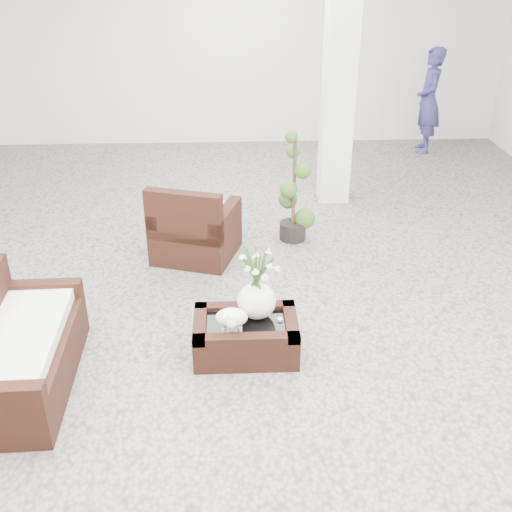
{
  "coord_description": "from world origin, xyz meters",
  "views": [
    {
      "loc": [
        -0.22,
        -5.13,
        3.27
      ],
      "look_at": [
        0.0,
        -0.1,
        0.62
      ],
      "focal_mm": 42.61,
      "sensor_mm": 36.0,
      "label": 1
    }
  ],
  "objects_px": {
    "armchair": "(195,219)",
    "loveseat": "(20,343)",
    "coffee_table": "(246,338)",
    "topiary": "(294,187)"
  },
  "relations": [
    {
      "from": "armchair",
      "to": "loveseat",
      "type": "xyz_separation_m",
      "value": [
        -1.3,
        -2.24,
        -0.04
      ]
    },
    {
      "from": "armchair",
      "to": "loveseat",
      "type": "relative_size",
      "value": 0.59
    },
    {
      "from": "coffee_table",
      "to": "topiary",
      "type": "height_order",
      "value": "topiary"
    },
    {
      "from": "loveseat",
      "to": "coffee_table",
      "type": "bearing_deg",
      "value": -80.82
    },
    {
      "from": "loveseat",
      "to": "topiary",
      "type": "distance_m",
      "value": 3.59
    },
    {
      "from": "coffee_table",
      "to": "topiary",
      "type": "distance_m",
      "value": 2.41
    },
    {
      "from": "loveseat",
      "to": "topiary",
      "type": "xyz_separation_m",
      "value": [
        2.45,
        2.61,
        0.26
      ]
    },
    {
      "from": "coffee_table",
      "to": "loveseat",
      "type": "xyz_separation_m",
      "value": [
        -1.81,
        -0.35,
        0.26
      ]
    },
    {
      "from": "armchair",
      "to": "loveseat",
      "type": "height_order",
      "value": "armchair"
    },
    {
      "from": "armchair",
      "to": "topiary",
      "type": "distance_m",
      "value": 1.22
    }
  ]
}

